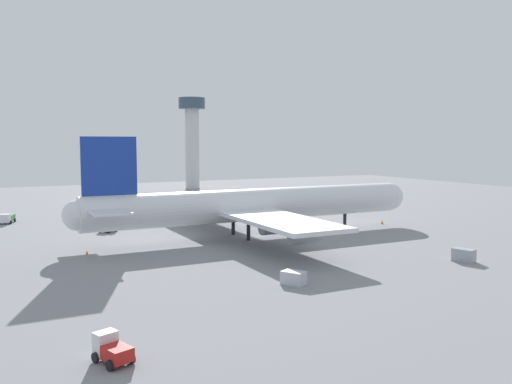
{
  "coord_description": "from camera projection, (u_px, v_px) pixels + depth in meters",
  "views": [
    {
      "loc": [
        -46.4,
        -91.14,
        18.25
      ],
      "look_at": [
        0.0,
        0.0,
        8.61
      ],
      "focal_mm": 37.45,
      "sensor_mm": 36.0,
      "label": 1
    }
  ],
  "objects": [
    {
      "name": "baggage_tug",
      "position": [
        109.0,
        227.0,
        108.26
      ],
      "size": [
        4.07,
        3.85,
        2.2
      ],
      "color": "silver",
      "rests_on": "ground_plane"
    },
    {
      "name": "fuel_truck",
      "position": [
        7.0,
        218.0,
        119.7
      ],
      "size": [
        3.67,
        5.63,
        2.28
      ],
      "color": "silver",
      "rests_on": "ground_plane"
    },
    {
      "name": "control_tower",
      "position": [
        192.0,
        134.0,
        209.02
      ],
      "size": [
        10.27,
        10.27,
        35.37
      ],
      "color": "silver",
      "rests_on": "ground_plane"
    },
    {
      "name": "safety_cone_nose",
      "position": [
        382.0,
        222.0,
        119.08
      ],
      "size": [
        0.57,
        0.57,
        0.82
      ],
      "primitive_type": "cone",
      "color": "orange",
      "rests_on": "ground_plane"
    },
    {
      "name": "maintenance_van",
      "position": [
        112.0,
        349.0,
        44.15
      ],
      "size": [
        3.19,
        4.03,
        2.39
      ],
      "color": "silver",
      "rests_on": "ground_plane"
    },
    {
      "name": "safety_cone_tail",
      "position": [
        87.0,
        253.0,
        86.27
      ],
      "size": [
        0.5,
        0.5,
        0.71
      ],
      "primitive_type": "cone",
      "color": "orange",
      "rests_on": "ground_plane"
    },
    {
      "name": "cargo_container_aft",
      "position": [
        464.0,
        255.0,
        81.49
      ],
      "size": [
        2.7,
        3.57,
        1.97
      ],
      "color": "#999EA8",
      "rests_on": "ground_plane"
    },
    {
      "name": "cargo_airplane",
      "position": [
        254.0,
        205.0,
        102.76
      ],
      "size": [
        71.65,
        57.7,
        19.13
      ],
      "color": "silver",
      "rests_on": "ground_plane"
    },
    {
      "name": "cargo_loader",
      "position": [
        320.0,
        200.0,
        157.13
      ],
      "size": [
        3.89,
        5.04,
        1.96
      ],
      "color": "silver",
      "rests_on": "ground_plane"
    },
    {
      "name": "ground_plane",
      "position": [
        256.0,
        236.0,
        103.53
      ],
      "size": [
        286.6,
        286.6,
        0.0
      ],
      "primitive_type": "plane",
      "color": "gray"
    },
    {
      "name": "cargo_container_fore",
      "position": [
        294.0,
        278.0,
        68.42
      ],
      "size": [
        3.12,
        3.53,
        1.71
      ],
      "color": "#B7BCC6",
      "rests_on": "ground_plane"
    }
  ]
}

